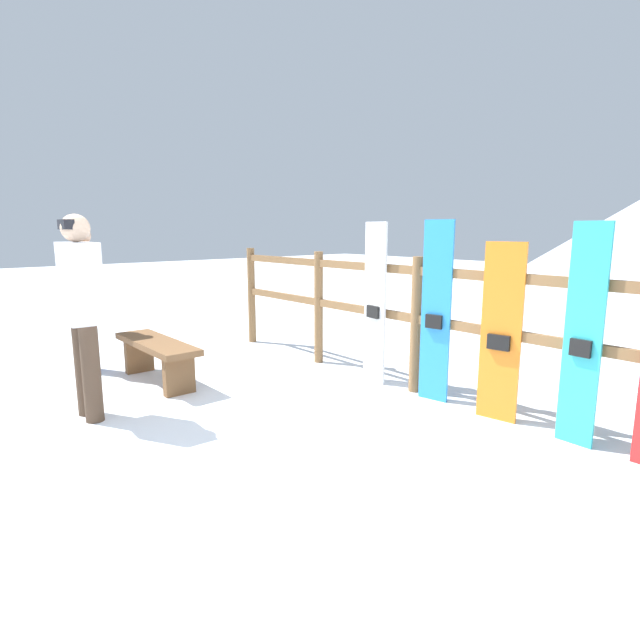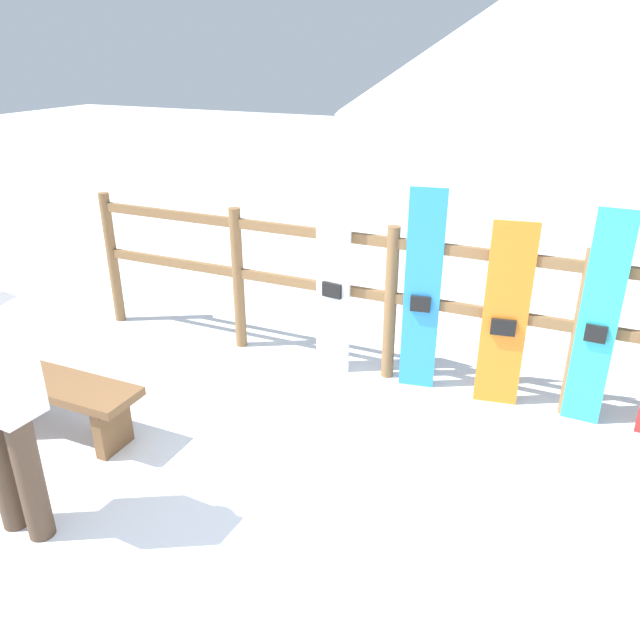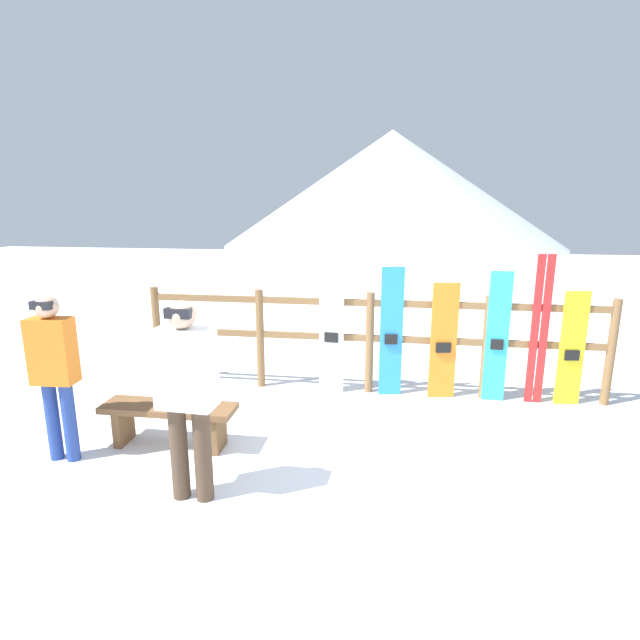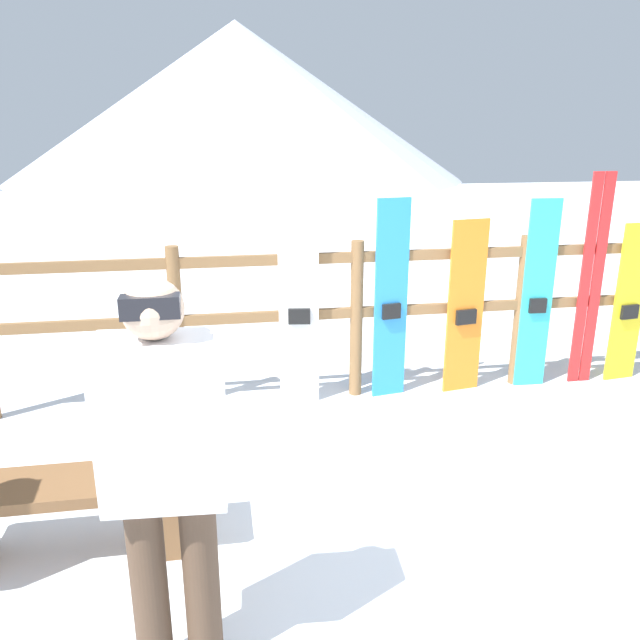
{
  "view_description": "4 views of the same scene",
  "coord_description": "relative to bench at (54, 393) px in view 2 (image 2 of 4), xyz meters",
  "views": [
    {
      "loc": [
        2.86,
        -1.67,
        1.51
      ],
      "look_at": [
        -0.19,
        0.94,
        0.78
      ],
      "focal_mm": 28.0,
      "sensor_mm": 36.0,
      "label": 1
    },
    {
      "loc": [
        1.34,
        -2.41,
        2.52
      ],
      "look_at": [
        -0.14,
        0.91,
        0.9
      ],
      "focal_mm": 35.0,
      "sensor_mm": 36.0,
      "label": 2
    },
    {
      "loc": [
        0.26,
        -4.0,
        2.34
      ],
      "look_at": [
        -0.48,
        0.99,
        1.14
      ],
      "focal_mm": 28.0,
      "sensor_mm": 36.0,
      "label": 3
    },
    {
      "loc": [
        -1.05,
        -2.66,
        2.11
      ],
      "look_at": [
        -0.41,
        1.22,
        0.88
      ],
      "focal_mm": 35.0,
      "sensor_mm": 36.0,
      "label": 4
    }
  ],
  "objects": [
    {
      "name": "ground_plane",
      "position": [
        1.84,
        -0.22,
        -0.32
      ],
      "size": [
        40.0,
        40.0,
        0.0
      ],
      "primitive_type": "plane",
      "color": "white"
    },
    {
      "name": "mountain_backdrop",
      "position": [
        1.84,
        23.72,
        2.68
      ],
      "size": [
        18.0,
        18.0,
        6.0
      ],
      "color": "#B2BCD1",
      "rests_on": "ground"
    },
    {
      "name": "fence",
      "position": [
        1.84,
        1.72,
        0.44
      ],
      "size": [
        5.66,
        0.1,
        1.27
      ],
      "color": "brown",
      "rests_on": "ground"
    },
    {
      "name": "bench",
      "position": [
        0.0,
        0.0,
        0.0
      ],
      "size": [
        1.3,
        0.36,
        0.43
      ],
      "color": "brown",
      "rests_on": "ground"
    },
    {
      "name": "snowboard_white",
      "position": [
        1.38,
        1.67,
        0.47
      ],
      "size": [
        0.31,
        0.09,
        1.58
      ],
      "color": "white",
      "rests_on": "ground"
    },
    {
      "name": "snowboard_blue",
      "position": [
        2.1,
        1.67,
        0.48
      ],
      "size": [
        0.27,
        0.09,
        1.59
      ],
      "color": "#288CE0",
      "rests_on": "ground"
    },
    {
      "name": "snowboard_orange",
      "position": [
        2.73,
        1.67,
        0.39
      ],
      "size": [
        0.32,
        0.09,
        1.42
      ],
      "color": "orange",
      "rests_on": "ground"
    },
    {
      "name": "snowboard_cyan",
      "position": [
        3.33,
        1.67,
        0.46
      ],
      "size": [
        0.26,
        0.06,
        1.57
      ],
      "color": "#2DBFCC",
      "rests_on": "ground"
    }
  ]
}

